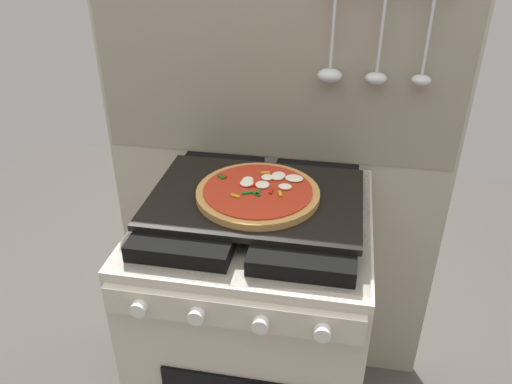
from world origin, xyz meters
TOP-DOWN VIEW (x-y plane):
  - kitchen_backsplash at (0.00, 0.33)m, footprint 1.10×0.09m
  - stove at (-0.00, -0.00)m, footprint 0.60×0.64m
  - baking_tray at (0.00, 0.00)m, footprint 0.54×0.38m
  - pizza_left at (0.01, -0.00)m, footprint 0.31×0.31m

SIDE VIEW (x-z plane):
  - stove at x=0.00m, z-range 0.00..0.90m
  - kitchen_backsplash at x=0.00m, z-range 0.01..1.56m
  - baking_tray at x=0.00m, z-range 0.90..0.92m
  - pizza_left at x=0.01m, z-range 0.91..0.94m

